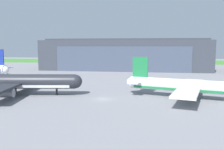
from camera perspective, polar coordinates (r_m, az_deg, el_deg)
The scene contains 5 objects.
ground_plane at distance 67.62m, azimuth -2.28°, elevation -5.92°, with size 440.00×440.00×0.00m, color gray.
grass_field_strip at distance 227.59m, azimuth 5.36°, elevation 3.11°, with size 440.00×56.00×0.08m, color #458B35.
maintenance_hangar at distance 150.43m, azimuth 2.96°, elevation 4.71°, with size 101.60×28.53×19.43m.
airliner_near_left at distance 77.79m, azimuth -21.66°, elevation -1.68°, with size 38.86×33.67×13.88m.
airliner_near_right at distance 71.25m, azimuth 18.64°, elevation -2.73°, with size 38.58×32.17×11.57m.
Camera 1 is at (12.38, -64.77, 15.00)m, focal length 38.30 mm.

